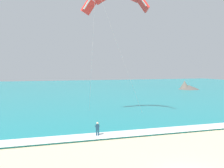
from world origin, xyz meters
TOP-DOWN VIEW (x-y plane):
  - sea at (0.00, 70.40)m, footprint 200.00×120.00m
  - surf_foam at (0.00, 11.40)m, footprint 200.00×2.48m
  - surfboard at (-3.74, 11.45)m, footprint 0.58×1.44m
  - kitesurfer at (-3.74, 11.47)m, footprint 0.55×0.55m
  - headland_right at (39.62, 59.58)m, footprint 7.79×7.79m

SIDE VIEW (x-z plane):
  - surfboard at x=-3.74m, z-range -0.02..0.07m
  - sea at x=0.00m, z-range 0.00..0.20m
  - surf_foam at x=0.00m, z-range 0.20..0.24m
  - kitesurfer at x=-3.74m, z-range 0.10..1.79m
  - headland_right at x=39.62m, z-range -0.51..2.56m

